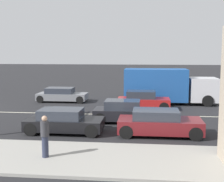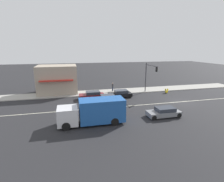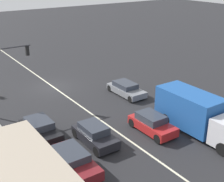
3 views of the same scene
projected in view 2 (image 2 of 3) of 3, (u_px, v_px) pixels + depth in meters
The scene contains 13 objects.
ground_plane at pixel (67, 111), 24.24m from camera, with size 160.00×160.00×0.00m, color #232326.
sidewalk_right at pixel (64, 94), 32.60m from camera, with size 4.00×73.00×0.12m, color #9E9B93.
lane_marking_center at pixel (181, 102), 28.33m from camera, with size 0.16×60.00×0.01m, color beige.
building_corner_store at pixel (58, 79), 33.47m from camera, with size 6.10×7.21×5.19m.
traffic_signal_main at pixel (149, 73), 32.52m from camera, with size 4.59×0.34×5.60m.
pedestrian at pixel (113, 87), 34.71m from camera, with size 0.34×0.34×1.68m.
warning_aframe_sign at pixel (166, 91), 33.81m from camera, with size 0.45×0.53×0.84m.
delivery_truck at pixel (94, 111), 19.89m from camera, with size 2.44×7.50×2.87m.
sedan_maroon at pixel (92, 95), 29.75m from camera, with size 1.89×4.27×1.34m.
hatchback_red at pixel (106, 109), 23.16m from camera, with size 1.76×3.84×1.39m.
suv_grey at pixel (164, 112), 22.12m from camera, with size 1.82×4.22×1.21m.
sedan_dark at pixel (107, 99), 27.55m from camera, with size 1.74×3.84×1.36m.
suv_black at pixel (120, 94), 30.90m from camera, with size 1.89×4.06×1.28m.
Camera 2 is at (-23.71, 17.23, 8.49)m, focal length 28.00 mm.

